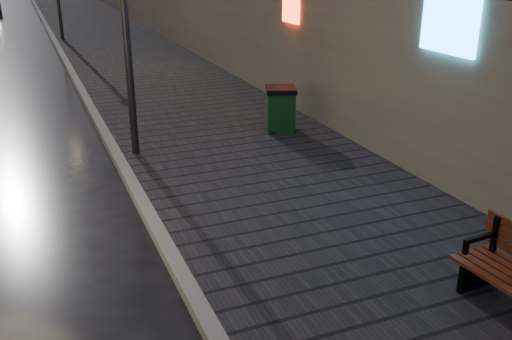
% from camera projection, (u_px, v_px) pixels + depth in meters
% --- Properties ---
extents(sidewalk, '(4.60, 58.00, 0.15)m').
position_uv_depth(sidewalk, '(114.00, 41.00, 24.74)').
color(sidewalk, black).
rests_on(sidewalk, ground).
extents(curb, '(0.20, 58.00, 0.15)m').
position_uv_depth(curb, '(56.00, 45.00, 23.89)').
color(curb, slate).
rests_on(curb, ground).
extents(trash_bin, '(0.80, 0.80, 0.96)m').
position_uv_depth(trash_bin, '(281.00, 109.00, 12.24)').
color(trash_bin, black).
rests_on(trash_bin, sidewalk).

